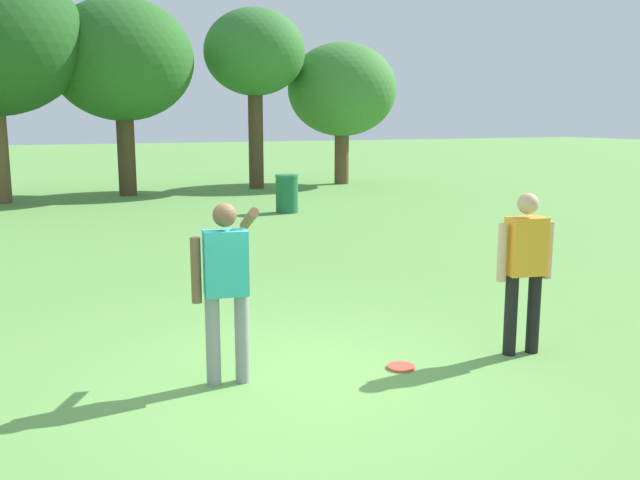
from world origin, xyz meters
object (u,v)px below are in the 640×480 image
at_px(person_catcher, 525,263).
at_px(tree_far_right, 122,61).
at_px(person_thrower, 226,279).
at_px(frisbee, 401,367).
at_px(tree_slender_mid, 255,54).
at_px(trash_can_further_along, 287,193).
at_px(tree_back_left, 342,90).

xyz_separation_m(person_catcher, tree_far_right, (-1.42, 16.44, 3.09)).
bearing_deg(person_catcher, person_thrower, 171.42).
xyz_separation_m(frisbee, tree_slender_mid, (4.20, 16.73, 4.39)).
relative_size(frisbee, trash_can_further_along, 0.28).
bearing_deg(person_catcher, frisbee, 174.80).
xyz_separation_m(person_catcher, frisbee, (-1.33, 0.12, -0.93)).
height_order(frisbee, trash_can_further_along, trash_can_further_along).
height_order(person_catcher, tree_far_right, tree_far_right).
bearing_deg(tree_back_left, person_thrower, -118.69).
distance_m(person_thrower, frisbee, 1.90).
bearing_deg(tree_slender_mid, person_thrower, -109.53).
bearing_deg(person_catcher, trash_can_further_along, 81.37).
bearing_deg(tree_far_right, tree_back_left, 5.71).
bearing_deg(frisbee, person_thrower, 168.68).
height_order(frisbee, tree_back_left, tree_back_left).
distance_m(trash_can_further_along, tree_slender_mid, 7.30).
bearing_deg(tree_slender_mid, frisbee, -104.11).
bearing_deg(trash_can_further_along, tree_slender_mid, 78.44).
xyz_separation_m(person_thrower, tree_back_left, (9.18, 16.76, 2.35)).
bearing_deg(tree_back_left, frisbee, -113.87).
xyz_separation_m(tree_far_right, tree_back_left, (7.65, 0.77, -0.72)).
xyz_separation_m(trash_can_further_along, tree_far_right, (-3.06, 5.63, 3.55)).
height_order(person_catcher, tree_slender_mid, tree_slender_mid).
relative_size(frisbee, tree_far_right, 0.05).
bearing_deg(tree_back_left, tree_slender_mid, -173.88).
bearing_deg(frisbee, trash_can_further_along, 74.48).
distance_m(frisbee, trash_can_further_along, 11.11).
relative_size(person_catcher, trash_can_further_along, 1.71).
height_order(tree_far_right, tree_back_left, tree_far_right).
relative_size(trash_can_further_along, tree_slender_mid, 0.16).
relative_size(frisbee, tree_slender_mid, 0.05).
xyz_separation_m(frisbee, tree_far_right, (-0.09, 16.32, 4.02)).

